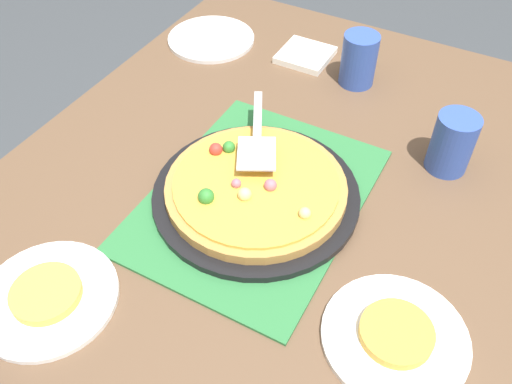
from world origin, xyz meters
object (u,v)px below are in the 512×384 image
(plate_side, at_px, (211,39))
(served_slice_left, at_px, (46,293))
(pizza, at_px, (255,187))
(plate_near_left, at_px, (48,298))
(pizza_pan, at_px, (256,195))
(served_slice_right, at_px, (397,333))
(napkin_stack, at_px, (305,55))
(plate_far_right, at_px, (395,337))
(cup_corner, at_px, (359,60))
(cup_near, at_px, (452,143))
(pizza_server, at_px, (257,136))

(plate_side, relative_size, served_slice_left, 2.00)
(pizza, relative_size, plate_near_left, 1.50)
(served_slice_left, bearing_deg, pizza, 152.08)
(pizza_pan, xyz_separation_m, served_slice_right, (0.15, 0.32, 0.01))
(napkin_stack, bearing_deg, plate_far_right, 34.94)
(napkin_stack, bearing_deg, pizza_pan, 14.26)
(cup_corner, height_order, napkin_stack, cup_corner)
(cup_near, bearing_deg, pizza, -47.94)
(plate_far_right, relative_size, pizza_server, 0.98)
(plate_side, height_order, served_slice_right, served_slice_right)
(pizza_pan, height_order, cup_near, cup_near)
(pizza, relative_size, served_slice_right, 3.00)
(pizza, bearing_deg, cup_near, 132.06)
(plate_near_left, distance_m, cup_near, 0.76)
(plate_side, distance_m, cup_near, 0.68)
(plate_far_right, bearing_deg, cup_near, -175.19)
(served_slice_left, bearing_deg, plate_side, -166.84)
(plate_far_right, relative_size, plate_side, 1.00)
(pizza, bearing_deg, served_slice_left, -27.92)
(cup_corner, bearing_deg, pizza_server, -11.18)
(pizza, relative_size, cup_near, 2.75)
(pizza, bearing_deg, cup_corner, 176.64)
(served_slice_left, bearing_deg, cup_corner, 165.11)
(served_slice_left, xyz_separation_m, served_slice_right, (-0.19, 0.50, 0.00))
(pizza_pan, bearing_deg, cup_near, 132.11)
(pizza, height_order, plate_side, pizza)
(plate_side, height_order, cup_corner, cup_corner)
(served_slice_left, bearing_deg, pizza_pan, 151.98)
(plate_near_left, relative_size, served_slice_right, 2.00)
(served_slice_right, bearing_deg, plate_near_left, -68.79)
(plate_near_left, bearing_deg, plate_far_right, 111.21)
(pizza_server, bearing_deg, plate_side, -137.21)
(served_slice_right, bearing_deg, cup_near, -175.19)
(cup_corner, distance_m, pizza_server, 0.36)
(cup_corner, bearing_deg, napkin_stack, -104.12)
(plate_side, xyz_separation_m, cup_near, (0.18, 0.65, 0.06))
(pizza_pan, height_order, plate_far_right, pizza_pan)
(plate_side, bearing_deg, pizza_pan, 40.16)
(plate_far_right, height_order, cup_near, cup_near)
(plate_near_left, bearing_deg, pizza_server, 162.18)
(pizza, distance_m, served_slice_right, 0.35)
(served_slice_left, xyz_separation_m, pizza_server, (-0.43, 0.14, 0.05))
(pizza_pan, distance_m, plate_far_right, 0.35)
(plate_side, height_order, served_slice_left, served_slice_left)
(pizza_server, bearing_deg, pizza_pan, 27.34)
(cup_corner, distance_m, napkin_stack, 0.16)
(pizza, distance_m, napkin_stack, 0.49)
(napkin_stack, bearing_deg, cup_near, 61.41)
(pizza_pan, height_order, plate_side, pizza_pan)
(served_slice_left, height_order, cup_corner, cup_corner)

